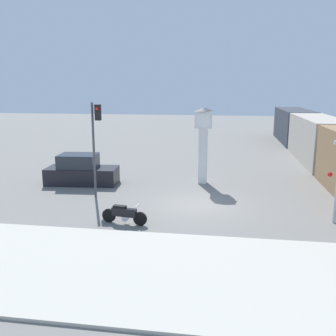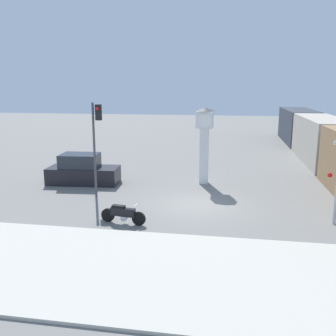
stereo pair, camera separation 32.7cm
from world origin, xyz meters
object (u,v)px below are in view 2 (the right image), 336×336
(motorcycle, at_px, (123,214))
(freight_train, at_px, (322,140))
(traffic_light, at_px, (96,134))
(clock_tower, at_px, (204,134))
(parked_car, at_px, (83,171))

(motorcycle, height_order, freight_train, freight_train)
(motorcycle, xyz_separation_m, traffic_light, (-2.42, 3.66, 2.94))
(traffic_light, bearing_deg, clock_tower, 35.65)
(parked_car, bearing_deg, traffic_light, -57.68)
(clock_tower, bearing_deg, parked_car, -170.26)
(motorcycle, distance_m, clock_tower, 8.39)
(freight_train, xyz_separation_m, parked_car, (-15.67, -9.55, -0.95))
(traffic_light, bearing_deg, parked_car, 126.86)
(freight_train, distance_m, traffic_light, 18.40)
(clock_tower, distance_m, traffic_light, 6.52)
(parked_car, bearing_deg, motorcycle, -59.61)
(freight_train, relative_size, traffic_light, 6.48)
(motorcycle, height_order, parked_car, parked_car)
(clock_tower, distance_m, parked_car, 7.65)
(motorcycle, bearing_deg, clock_tower, 77.19)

